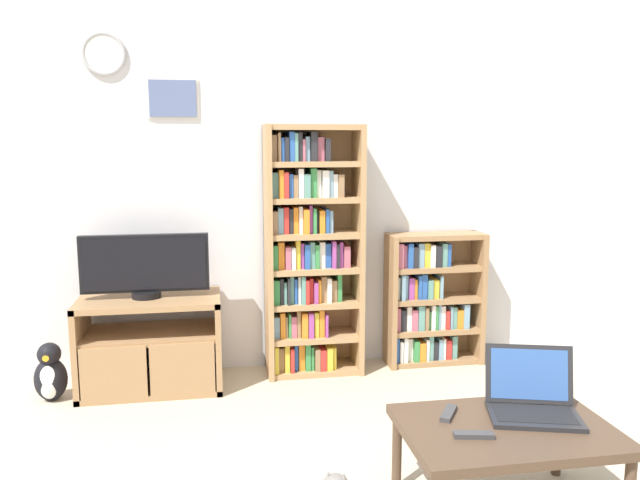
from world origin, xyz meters
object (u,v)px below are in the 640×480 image
at_px(tv_stand, 151,343).
at_px(bookshelf_tall, 308,252).
at_px(remote_far_from_laptop, 474,435).
at_px(bookshelf_short, 429,301).
at_px(remote_near_laptop, 449,413).
at_px(penguin_figurine, 50,374).
at_px(coffee_table, 507,435).
at_px(television, 145,266).
at_px(laptop, 532,398).

xyz_separation_m(tv_stand, bookshelf_tall, (1.04, 0.13, 0.53)).
bearing_deg(remote_far_from_laptop, tv_stand, -129.47).
relative_size(bookshelf_short, remote_far_from_laptop, 5.64).
xyz_separation_m(remote_near_laptop, penguin_figurine, (-1.98, 1.44, -0.24)).
bearing_deg(penguin_figurine, coffee_table, -35.76).
relative_size(television, remote_far_from_laptop, 4.76).
bearing_deg(laptop, remote_near_laptop, -169.55).
xyz_separation_m(tv_stand, remote_far_from_laptop, (1.41, -1.75, 0.11)).
height_order(television, coffee_table, television).
distance_m(bookshelf_short, remote_far_from_laptop, 1.97).
relative_size(remote_near_laptop, remote_far_from_laptop, 0.96).
relative_size(bookshelf_tall, remote_near_laptop, 10.60).
xyz_separation_m(bookshelf_short, remote_far_from_laptop, (-0.49, -1.91, -0.04)).
relative_size(coffee_table, laptop, 1.96).
bearing_deg(laptop, penguin_figurine, 164.01).
relative_size(tv_stand, remote_near_laptop, 5.58).
xyz_separation_m(bookshelf_short, laptop, (-0.15, -1.74, 0.01)).
distance_m(bookshelf_tall, laptop, 1.89).
bearing_deg(coffee_table, bookshelf_tall, 107.15).
height_order(television, remote_far_from_laptop, television).
height_order(coffee_table, remote_far_from_laptop, remote_far_from_laptop).
bearing_deg(penguin_figurine, bookshelf_tall, 8.08).
relative_size(bookshelf_tall, remote_far_from_laptop, 10.12).
relative_size(television, coffee_table, 0.90).
height_order(tv_stand, laptop, laptop).
xyz_separation_m(coffee_table, remote_near_laptop, (-0.20, 0.14, 0.05)).
relative_size(bookshelf_tall, laptop, 3.76).
xyz_separation_m(bookshelf_tall, remote_near_laptop, (0.35, -1.67, -0.43)).
bearing_deg(laptop, remote_far_from_laptop, -136.94).
bearing_deg(tv_stand, laptop, -41.86).
distance_m(bookshelf_tall, bookshelf_short, 0.95).
xyz_separation_m(television, bookshelf_short, (1.92, 0.15, -0.35)).
bearing_deg(bookshelf_tall, bookshelf_short, 1.99).
height_order(coffee_table, laptop, laptop).
height_order(laptop, penguin_figurine, laptop).
bearing_deg(laptop, bookshelf_tall, 128.99).
distance_m(tv_stand, bookshelf_tall, 1.17).
bearing_deg(television, remote_near_laptop, -47.78).
height_order(laptop, remote_far_from_laptop, laptop).
height_order(tv_stand, coffee_table, tv_stand).
relative_size(remote_far_from_laptop, penguin_figurine, 0.46).
bearing_deg(penguin_figurine, tv_stand, 9.41).
bearing_deg(tv_stand, penguin_figurine, -170.59).
distance_m(laptop, penguin_figurine, 2.79).
bearing_deg(remote_near_laptop, tv_stand, 165.15).
xyz_separation_m(television, coffee_table, (1.61, -1.69, -0.45)).
relative_size(television, penguin_figurine, 2.17).
xyz_separation_m(tv_stand, coffee_table, (1.59, -1.67, 0.05)).
bearing_deg(tv_stand, bookshelf_tall, 7.32).
height_order(bookshelf_tall, remote_far_from_laptop, bookshelf_tall).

